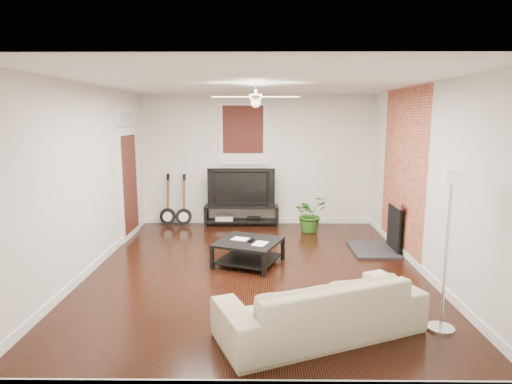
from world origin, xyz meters
The scene contains 14 objects.
room centered at (0.00, 0.00, 1.40)m, with size 5.01×6.01×2.81m.
brick_accent centered at (2.49, 1.00, 1.40)m, with size 0.02×2.20×2.80m, color #A94736.
fireplace centered at (2.20, 1.00, 0.46)m, with size 0.80×1.10×0.92m, color black.
window_back centered at (-0.30, 2.97, 1.95)m, with size 1.00×0.06×1.30m, color #35130E.
door_left centered at (-2.46, 1.90, 1.25)m, with size 0.08×1.00×2.50m, color white.
tv_stand centered at (-0.33, 2.78, 0.22)m, with size 1.58×0.42×0.44m, color black.
tv centered at (-0.33, 2.80, 0.85)m, with size 1.42×0.19×0.82m, color black.
coffee_table centered at (-0.12, 0.29, 0.19)m, with size 0.92×0.92×0.38m, color black.
sofa centered at (0.71, -1.95, 0.32)m, with size 2.21×0.86×0.64m, color #C4AA93.
floor_lamp centered at (2.06, -1.85, 0.90)m, with size 0.30×0.30×1.80m, color silver, non-canonical shape.
potted_plant centered at (1.08, 2.28, 0.37)m, with size 0.67×0.58×0.75m, color #295F1B.
guitar_left centered at (-1.92, 2.75, 0.56)m, with size 0.35×0.25×1.13m, color black, non-canonical shape.
guitar_right centered at (-1.57, 2.72, 0.56)m, with size 0.35×0.25×1.13m, color black, non-canonical shape.
ceiling_fan centered at (0.00, 0.00, 2.60)m, with size 1.24×1.24×0.32m, color white, non-canonical shape.
Camera 1 is at (0.06, -6.34, 2.33)m, focal length 30.49 mm.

